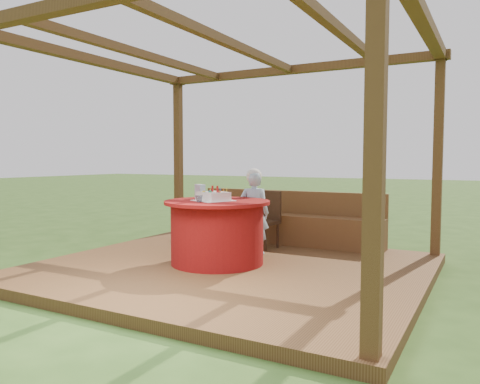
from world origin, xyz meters
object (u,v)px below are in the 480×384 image
bench (285,226)px  birthday_cake (213,196)px  chair (266,217)px  elderly_woman (254,210)px  drinking_glass (199,199)px  gift_bag (200,192)px  table (217,232)px

bench → birthday_cake: bearing=-97.0°
bench → chair: (-0.11, -0.48, 0.18)m
bench → birthday_cake: size_ratio=5.53×
birthday_cake → bench: bearing=83.0°
chair → elderly_woman: 0.52m
bench → drinking_glass: bearing=-97.3°
bench → gift_bag: size_ratio=16.15×
bench → gift_bag: (-0.52, -1.58, 0.61)m
elderly_woman → drinking_glass: elderly_woman is taller
chair → elderly_woman: size_ratio=0.71×
table → gift_bag: size_ratio=7.00×
elderly_woman → gift_bag: (-0.47, -0.61, 0.28)m
chair → birthday_cake: (-0.11, -1.28, 0.39)m
table → elderly_woman: (0.14, 0.74, 0.20)m
table → chair: size_ratio=1.57×
drinking_glass → table: bearing=77.0°
chair → birthday_cake: 1.34m
bench → birthday_cake: (-0.22, -1.76, 0.57)m
elderly_woman → chair: bearing=96.2°
bench → elderly_woman: bearing=-93.1°
chair → drinking_glass: 1.58m
drinking_glass → chair: bearing=84.3°
gift_bag → bench: bearing=96.7°
elderly_woman → birthday_cake: 0.84m
gift_bag → elderly_woman: bearing=77.3°
bench → table: bearing=-96.3°
gift_bag → drinking_glass: size_ratio=2.12×
table → gift_bag: gift_bag is taller
table → birthday_cake: size_ratio=2.40×
table → chair: bearing=86.1°
bench → chair: chair is taller
elderly_woman → birthday_cake: bearing=-101.8°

